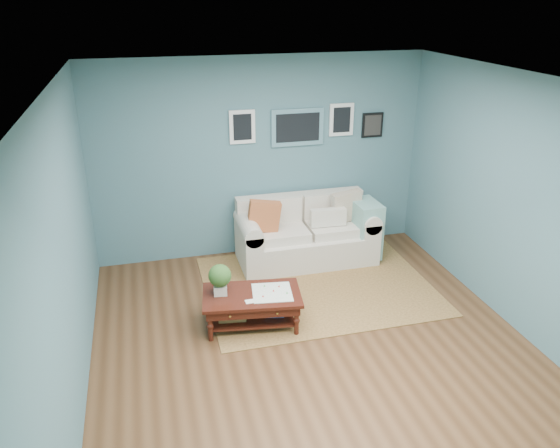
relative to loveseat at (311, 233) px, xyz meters
name	(u,v)px	position (x,y,z in m)	size (l,w,h in m)	color
room_shell	(319,228)	(-0.57, -1.97, 0.97)	(5.00, 5.02, 2.70)	brown
area_rug	(317,285)	(-0.15, -0.74, -0.39)	(2.78, 2.23, 0.01)	brown
loveseat	(311,233)	(0.00, 0.00, 0.00)	(1.88, 0.85, 0.97)	beige
coffee_table	(247,299)	(-1.18, -1.39, -0.06)	(1.14, 0.76, 0.74)	#34140C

